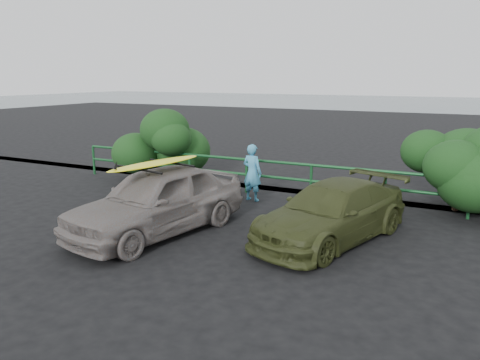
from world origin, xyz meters
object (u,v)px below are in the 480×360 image
(guardrail, at_px, (278,179))
(sedan, at_px, (157,200))
(olive_vehicle, at_px, (332,212))
(surfboard, at_px, (156,163))
(man, at_px, (252,173))

(guardrail, bearing_deg, sedan, -105.44)
(guardrail, relative_size, olive_vehicle, 3.34)
(olive_vehicle, xyz_separation_m, surfboard, (-3.56, -1.27, 0.97))
(guardrail, relative_size, surfboard, 5.51)
(man, bearing_deg, surfboard, 87.80)
(man, relative_size, surfboard, 0.63)
(man, xyz_separation_m, surfboard, (-0.70, -3.46, 0.78))
(guardrail, relative_size, man, 8.80)
(guardrail, bearing_deg, olive_vehicle, -50.64)
(sedan, bearing_deg, guardrail, 86.13)
(guardrail, height_order, surfboard, surfboard)
(sedan, distance_m, olive_vehicle, 3.79)
(sedan, relative_size, surfboard, 1.72)
(sedan, xyz_separation_m, surfboard, (0.00, 0.00, 0.83))
(sedan, height_order, man, man)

